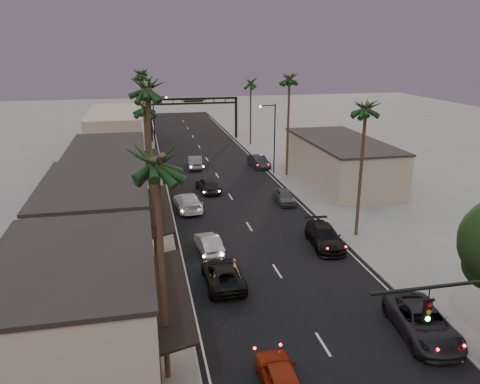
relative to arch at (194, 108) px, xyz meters
name	(u,v)px	position (x,y,z in m)	size (l,w,h in m)	color
ground	(226,189)	(0.00, -30.00, -5.53)	(200.00, 200.00, 0.00)	slate
road	(218,177)	(0.00, -25.00, -5.53)	(14.00, 120.00, 0.02)	black
sidewalk_left	(141,167)	(-9.50, -18.00, -5.47)	(5.00, 92.00, 0.12)	slate
sidewalk_right	(276,160)	(9.50, -18.00, -5.47)	(5.00, 92.00, 0.12)	slate
storefront_near	(77,308)	(-13.00, -58.00, -2.78)	(8.00, 12.00, 5.50)	#C7B498
storefront_mid	(97,216)	(-13.00, -44.00, -2.78)	(8.00, 14.00, 5.50)	#A09480
storefront_far	(108,170)	(-13.00, -28.00, -3.03)	(8.00, 16.00, 5.00)	#C7B498
storefront_dist	(116,130)	(-13.00, -5.00, -2.53)	(8.00, 20.00, 6.00)	#A09480
building_right	(340,162)	(14.00, -30.00, -3.03)	(8.00, 18.00, 5.00)	#A09480
arch	(194,108)	(0.00, 0.00, 0.00)	(15.20, 0.40, 7.27)	black
streetlight_right	(272,133)	(6.92, -25.00, -0.20)	(2.13, 0.30, 9.00)	black
streetlight_left	(156,121)	(-6.92, -12.00, -0.20)	(2.13, 0.30, 9.00)	black
palm_la	(156,154)	(-8.60, -61.00, 5.91)	(3.20, 3.20, 13.20)	#38281C
palm_lb	(146,84)	(-8.60, -48.00, 7.85)	(3.20, 3.20, 15.20)	#38281C
palm_lc	(145,103)	(-8.60, -34.00, 4.94)	(3.20, 3.20, 12.20)	#38281C
palm_ld	(141,72)	(-8.60, -15.00, 6.88)	(3.20, 3.20, 14.20)	#38281C
palm_ra	(366,103)	(8.60, -46.00, 5.91)	(3.20, 3.20, 13.20)	#38281C
palm_rb	(290,75)	(8.60, -26.00, 6.88)	(3.20, 3.20, 14.20)	#38281C
palm_rc	(251,80)	(8.60, -6.00, 4.94)	(3.20, 3.20, 12.20)	#38281C
palm_far	(142,71)	(-8.30, 8.00, 5.91)	(3.20, 3.20, 13.20)	#38281C
oncoming_red	(280,377)	(-3.39, -63.00, -4.77)	(1.81, 4.50, 1.53)	maroon
oncoming_pickup	(223,274)	(-4.24, -52.09, -4.77)	(2.53, 5.48, 1.52)	black
oncoming_silver	(209,243)	(-4.41, -46.59, -4.81)	(1.54, 4.41, 1.45)	gray
oncoming_white	(188,202)	(-4.98, -36.09, -4.70)	(2.32, 5.71, 1.66)	silver
oncoming_dgrey	(208,184)	(-2.11, -30.59, -4.68)	(2.02, 5.03, 1.71)	black
oncoming_grey_far	(195,162)	(-2.29, -19.59, -4.69)	(1.78, 5.10, 1.68)	#545359
curbside_near	(423,322)	(5.83, -60.36, -4.69)	(2.81, 6.09, 1.69)	black
curbside_black	(325,237)	(5.08, -47.45, -4.70)	(2.32, 5.71, 1.66)	black
curbside_grey	(284,196)	(5.16, -36.15, -4.82)	(1.69, 4.20, 1.43)	#45454A
curbside_far	(259,161)	(6.20, -20.96, -4.73)	(1.71, 4.90, 1.61)	black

